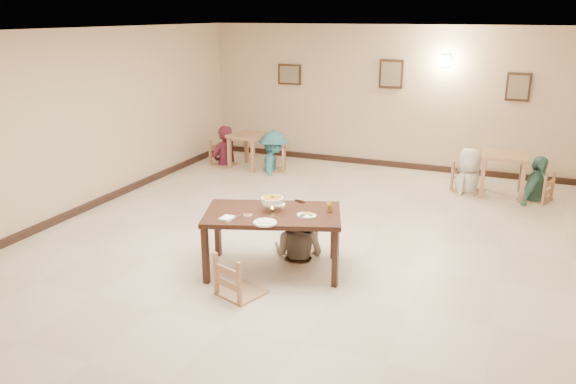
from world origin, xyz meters
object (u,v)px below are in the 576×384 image
at_px(main_table, 273,218).
at_px(bg_chair_rl, 470,164).
at_px(bg_chair_lr, 274,148).
at_px(bg_diner_b, 274,131).
at_px(chair_far, 299,221).
at_px(chair_near, 241,255).
at_px(bg_diner_d, 541,156).
at_px(curry_warmer, 272,200).
at_px(drink_glass, 329,207).
at_px(bg_chair_ll, 224,142).
at_px(bg_table_right, 504,161).
at_px(bg_table_left, 249,140).
at_px(main_diner, 299,200).
at_px(bg_chair_rr, 538,174).
at_px(bg_diner_c, 472,149).
at_px(bg_diner_a, 223,126).

relative_size(main_table, bg_chair_rl, 1.83).
distance_m(bg_chair_lr, bg_diner_b, 0.36).
bearing_deg(chair_far, chair_near, -91.08).
xyz_separation_m(bg_chair_rl, bg_diner_d, (1.17, -0.12, 0.29)).
height_order(curry_warmer, drink_glass, curry_warmer).
bearing_deg(bg_chair_lr, bg_chair_ll, -106.76).
bearing_deg(drink_glass, bg_diner_b, 122.17).
bearing_deg(bg_chair_ll, bg_table_right, -75.09).
bearing_deg(bg_table_left, bg_diner_b, -3.75).
relative_size(main_diner, bg_chair_ll, 1.53).
bearing_deg(bg_chair_rr, bg_diner_c, -73.67).
relative_size(main_diner, bg_chair_rl, 1.54).
relative_size(main_table, chair_near, 1.90).
xyz_separation_m(chair_far, bg_diner_d, (3.09, 3.74, 0.37)).
height_order(main_table, bg_chair_rl, bg_chair_rl).
distance_m(main_diner, bg_diner_b, 4.42).
relative_size(drink_glass, bg_table_right, 0.18).
height_order(bg_chair_ll, bg_diner_c, bg_diner_c).
relative_size(bg_table_left, bg_chair_rr, 0.85).
bearing_deg(bg_diner_a, curry_warmer, 59.08).
bearing_deg(bg_table_right, bg_diner_d, -7.00).
bearing_deg(bg_diner_d, main_table, 167.54).
distance_m(bg_chair_rl, bg_chair_rr, 1.18).
relative_size(bg_chair_ll, bg_chair_rr, 1.07).
height_order(drink_glass, bg_diner_c, bg_diner_c).
xyz_separation_m(bg_chair_ll, bg_diner_b, (1.19, 0.01, 0.33)).
bearing_deg(drink_glass, bg_chair_ll, 132.52).
distance_m(drink_glass, bg_table_left, 5.31).
bearing_deg(bg_chair_ll, main_diner, -125.35).
bearing_deg(bg_chair_rl, main_diner, 176.71).
distance_m(curry_warmer, bg_diner_b, 4.83).
height_order(bg_chair_rr, bg_diner_b, bg_diner_b).
xyz_separation_m(bg_chair_rl, bg_diner_a, (-5.16, -0.10, 0.36)).
xyz_separation_m(main_table, bg_diner_a, (-3.15, 4.45, 0.16)).
bearing_deg(bg_diner_c, bg_diner_b, -69.07).
bearing_deg(chair_near, bg_chair_rl, -91.94).
relative_size(drink_glass, bg_chair_rr, 0.14).
height_order(chair_far, bg_table_right, chair_far).
bearing_deg(bg_table_left, bg_chair_rr, -0.70).
distance_m(curry_warmer, bg_diner_c, 4.94).
bearing_deg(curry_warmer, chair_far, 80.05).
distance_m(chair_near, bg_diner_a, 6.04).
bearing_deg(main_table, bg_diner_b, 94.64).
xyz_separation_m(main_diner, bg_chair_ll, (-3.29, 3.88, -0.28)).
distance_m(bg_chair_lr, bg_chair_rl, 3.98).
bearing_deg(bg_diner_c, chair_near, -1.92).
distance_m(bg_chair_rl, bg_diner_c, 0.30).
bearing_deg(chair_near, bg_chair_lr, -50.46).
height_order(curry_warmer, bg_diner_d, bg_diner_d).
relative_size(main_table, bg_diner_d, 1.18).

